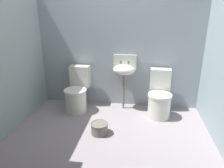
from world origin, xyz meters
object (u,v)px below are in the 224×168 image
(toilet_left, at_px, (77,93))
(bucket, at_px, (99,128))
(sink, at_px, (124,69))
(toilet_right, at_px, (159,98))

(toilet_left, relative_size, bucket, 2.97)
(toilet_left, height_order, sink, sink)
(toilet_left, height_order, bucket, toilet_left)
(toilet_right, bearing_deg, bucket, 41.59)
(toilet_right, relative_size, bucket, 2.97)
(toilet_right, height_order, sink, sink)
(sink, bearing_deg, bucket, -106.06)
(sink, distance_m, bucket, 1.18)
(toilet_right, bearing_deg, sink, -14.58)
(toilet_left, distance_m, toilet_right, 1.48)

